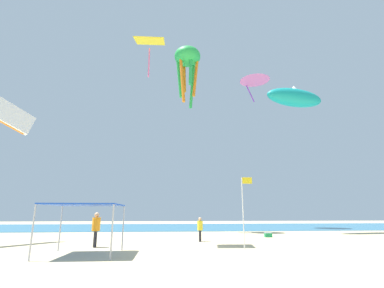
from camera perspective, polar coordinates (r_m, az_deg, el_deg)
The scene contains 11 objects.
ground at distance 15.96m, azimuth -0.69°, elevation -20.64°, with size 110.00×110.00×0.10m, color #D1BA8C.
ocean_strip at distance 41.69m, azimuth -3.64°, elevation -16.27°, with size 110.00×22.07×0.03m, color teal.
canopy_tent at distance 14.72m, azimuth -20.63°, elevation -11.63°, with size 3.26×3.27×2.29m.
person_near_tent at distance 20.18m, azimuth 1.63°, elevation -16.39°, with size 0.38×0.42×1.59m.
person_leftmost at distance 17.74m, azimuth -18.74°, elevation -15.45°, with size 0.45×0.50×1.91m.
banner_flag at distance 16.02m, azimuth 10.41°, elevation -12.03°, with size 0.61×0.06×3.81m.
cooler_box at distance 24.57m, azimuth 15.07°, elevation -17.24°, with size 0.57×0.37×0.35m.
kite_diamond_yellow at distance 22.35m, azimuth -8.50°, elevation 19.48°, with size 2.20×2.10×3.28m.
kite_inflatable_teal at distance 33.81m, azimuth 19.95°, elevation 8.76°, with size 7.19×3.49×2.50m.
kite_delta_pink at distance 43.93m, azimuth 12.46°, elevation 12.81°, with size 5.00×4.98×3.43m.
kite_octopus_green at distance 35.45m, azimuth -0.92°, elevation 16.63°, with size 3.92×3.92×7.37m.
Camera 1 is at (-1.27, -15.79, 1.86)m, focal length 26.52 mm.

